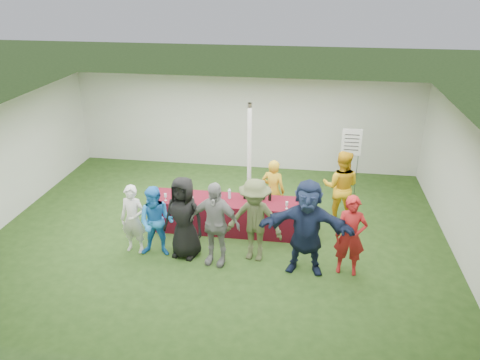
# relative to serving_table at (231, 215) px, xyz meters

# --- Properties ---
(ground) EXTENTS (60.00, 60.00, 0.00)m
(ground) POSITION_rel_serving_table_xyz_m (-0.23, -0.18, -0.38)
(ground) COLOR #284719
(ground) RESTS_ON ground
(tent) EXTENTS (10.00, 10.00, 10.00)m
(tent) POSITION_rel_serving_table_xyz_m (0.27, 1.02, 0.98)
(tent) COLOR white
(tent) RESTS_ON ground
(serving_table) EXTENTS (3.60, 0.80, 0.75)m
(serving_table) POSITION_rel_serving_table_xyz_m (0.00, 0.00, 0.00)
(serving_table) COLOR #5B0B16
(serving_table) RESTS_ON ground
(wine_bottles) EXTENTS (0.63, 0.12, 0.32)m
(wine_bottles) POSITION_rel_serving_table_xyz_m (0.56, 0.12, 0.50)
(wine_bottles) COLOR black
(wine_bottles) RESTS_ON serving_table
(wine_glasses) EXTENTS (2.74, 0.11, 0.16)m
(wine_glasses) POSITION_rel_serving_table_xyz_m (-0.47, -0.26, 0.49)
(wine_glasses) COLOR silver
(wine_glasses) RESTS_ON serving_table
(water_bottle) EXTENTS (0.07, 0.07, 0.23)m
(water_bottle) POSITION_rel_serving_table_xyz_m (-0.05, 0.08, 0.48)
(water_bottle) COLOR silver
(water_bottle) RESTS_ON serving_table
(bar_towel) EXTENTS (0.25, 0.18, 0.03)m
(bar_towel) POSITION_rel_serving_table_xyz_m (1.62, 0.05, 0.39)
(bar_towel) COLOR white
(bar_towel) RESTS_ON serving_table
(dump_bucket) EXTENTS (0.23, 0.23, 0.18)m
(dump_bucket) POSITION_rel_serving_table_xyz_m (1.60, -0.22, 0.46)
(dump_bucket) COLOR slate
(dump_bucket) RESTS_ON serving_table
(wine_list_sign) EXTENTS (0.50, 0.03, 1.80)m
(wine_list_sign) POSITION_rel_serving_table_xyz_m (2.71, 2.32, 0.94)
(wine_list_sign) COLOR slate
(wine_list_sign) RESTS_ON ground
(staff_pourer) EXTENTS (0.63, 0.49, 1.52)m
(staff_pourer) POSITION_rel_serving_table_xyz_m (0.88, 0.59, 0.39)
(staff_pourer) COLOR gold
(staff_pourer) RESTS_ON ground
(staff_back) EXTENTS (0.92, 0.76, 1.74)m
(staff_back) POSITION_rel_serving_table_xyz_m (2.43, 0.82, 0.50)
(staff_back) COLOR gold
(staff_back) RESTS_ON ground
(customer_0) EXTENTS (0.58, 0.41, 1.49)m
(customer_0) POSITION_rel_serving_table_xyz_m (-1.84, -1.17, 0.37)
(customer_0) COLOR silver
(customer_0) RESTS_ON ground
(customer_1) EXTENTS (0.77, 0.62, 1.52)m
(customer_1) POSITION_rel_serving_table_xyz_m (-1.32, -1.24, 0.39)
(customer_1) COLOR #237FDA
(customer_1) RESTS_ON ground
(customer_2) EXTENTS (0.94, 0.71, 1.74)m
(customer_2) POSITION_rel_serving_table_xyz_m (-0.76, -1.17, 0.50)
(customer_2) COLOR black
(customer_2) RESTS_ON ground
(customer_3) EXTENTS (1.09, 0.59, 1.76)m
(customer_3) POSITION_rel_serving_table_xyz_m (-0.10, -1.34, 0.51)
(customer_3) COLOR gray
(customer_3) RESTS_ON ground
(customer_4) EXTENTS (1.23, 0.83, 1.76)m
(customer_4) POSITION_rel_serving_table_xyz_m (0.66, -1.09, 0.51)
(customer_4) COLOR #4B5330
(customer_4) RESTS_ON ground
(customer_5) EXTENTS (1.81, 0.65, 1.92)m
(customer_5) POSITION_rel_serving_table_xyz_m (1.69, -1.35, 0.59)
(customer_5) COLOR #18223F
(customer_5) RESTS_ON ground
(customer_6) EXTENTS (0.62, 0.44, 1.63)m
(customer_6) POSITION_rel_serving_table_xyz_m (2.52, -1.29, 0.44)
(customer_6) COLOR maroon
(customer_6) RESTS_ON ground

